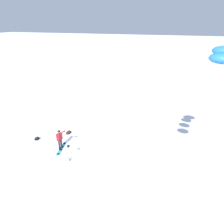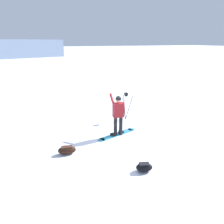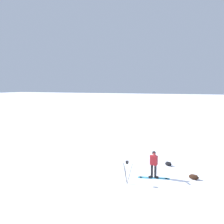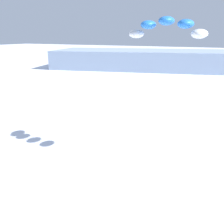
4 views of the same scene
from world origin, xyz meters
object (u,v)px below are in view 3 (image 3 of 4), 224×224
(snowboard, at_px, (154,178))
(gear_bag_small, at_px, (168,164))
(snowboarder, at_px, (154,162))
(camera_tripod, at_px, (127,167))
(gear_bag_large, at_px, (194,177))

(snowboard, bearing_deg, gear_bag_small, -98.64)
(snowboarder, relative_size, gear_bag_small, 2.99)
(snowboard, xyz_separation_m, camera_tripod, (1.15, 1.43, 0.91))
(gear_bag_small, bearing_deg, snowboarder, 80.78)
(gear_bag_large, height_order, camera_tripod, camera_tripod)
(snowboarder, xyz_separation_m, snowboard, (-0.02, 0.05, -0.95))
(snowboard, xyz_separation_m, gear_bag_large, (-2.19, -0.70, 0.13))
(snowboarder, distance_m, snowboard, 0.95)
(gear_bag_large, height_order, gear_bag_small, gear_bag_large)
(snowboard, bearing_deg, snowboarder, -66.92)
(snowboarder, xyz_separation_m, gear_bag_large, (-2.21, -0.65, -0.82))
(camera_tripod, xyz_separation_m, gear_bag_small, (-1.55, -4.03, -0.80))
(gear_bag_large, relative_size, camera_tripod, 0.49)
(snowboard, xyz_separation_m, gear_bag_small, (-0.40, -2.60, 0.11))
(snowboarder, bearing_deg, gear_bag_small, -99.22)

